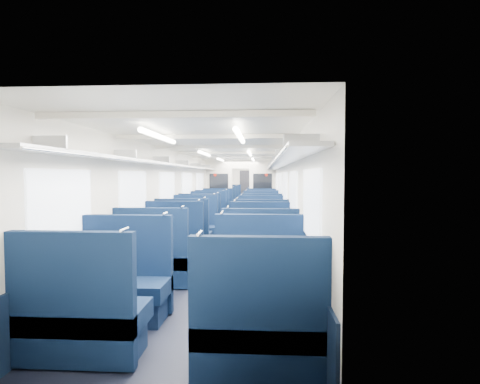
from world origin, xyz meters
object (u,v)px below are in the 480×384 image
(seat_16, at_px, (213,214))
(seat_18, at_px, (217,211))
(seat_12, at_px, (201,224))
(seat_1, at_px, (259,331))
(end_door, at_px, (247,188))
(seat_0, at_px, (81,319))
(seat_25, at_px, (261,203))
(seat_5, at_px, (260,263))
(seat_19, at_px, (261,212))
(seat_3, at_px, (260,284))
(seat_20, at_px, (222,207))
(seat_14, at_px, (207,219))
(bulkhead, at_px, (241,188))
(seat_7, at_px, (261,249))
(seat_17, at_px, (261,215))
(seat_2, at_px, (122,286))
(seat_13, at_px, (261,224))
(seat_6, at_px, (172,247))
(seat_24, at_px, (227,203))
(seat_11, at_px, (261,231))
(seat_8, at_px, (183,238))
(seat_22, at_px, (225,205))
(seat_4, at_px, (154,261))
(seat_26, at_px, (230,201))
(seat_9, at_px, (261,239))
(seat_27, at_px, (261,201))
(seat_10, at_px, (194,229))
(seat_23, at_px, (261,205))
(seat_15, at_px, (261,219))

(seat_16, bearing_deg, seat_18, 90.00)
(seat_12, bearing_deg, seat_1, -76.48)
(end_door, bearing_deg, seat_0, -92.77)
(seat_25, bearing_deg, seat_18, -111.68)
(seat_1, bearing_deg, seat_5, 90.00)
(end_door, relative_size, seat_19, 1.57)
(seat_3, relative_size, seat_20, 1.00)
(seat_12, height_order, seat_14, same)
(seat_14, bearing_deg, bulkhead, 76.89)
(seat_1, bearing_deg, seat_0, 174.18)
(seat_7, distance_m, seat_12, 3.70)
(seat_1, xyz_separation_m, seat_17, (0.00, 9.33, 0.00))
(seat_2, xyz_separation_m, seat_13, (1.66, 5.83, 0.00))
(seat_16, height_order, seat_25, same)
(end_door, bearing_deg, seat_2, -92.94)
(end_door, relative_size, seat_6, 1.57)
(seat_24, bearing_deg, seat_11, -79.57)
(seat_7, bearing_deg, seat_16, 105.94)
(seat_5, relative_size, seat_8, 1.00)
(seat_13, xyz_separation_m, seat_22, (-1.66, 6.66, 0.00))
(bulkhead, height_order, seat_7, bulkhead)
(seat_4, xyz_separation_m, seat_26, (0.00, 13.53, 0.00))
(seat_8, bearing_deg, seat_19, 73.77)
(seat_19, bearing_deg, seat_2, -100.24)
(seat_19, bearing_deg, seat_5, -90.00)
(seat_9, xyz_separation_m, seat_26, (-1.66, 11.45, 0.00))
(seat_3, relative_size, seat_24, 1.00)
(seat_22, distance_m, seat_24, 1.12)
(seat_5, bearing_deg, seat_19, 90.00)
(seat_27, bearing_deg, seat_14, -101.92)
(seat_24, bearing_deg, seat_10, -90.00)
(seat_14, relative_size, seat_18, 1.00)
(seat_6, relative_size, seat_17, 1.00)
(seat_16, xyz_separation_m, seat_27, (1.66, 6.58, 0.00))
(seat_1, height_order, seat_25, same)
(seat_22, bearing_deg, seat_3, -82.33)
(end_door, relative_size, seat_2, 1.57)
(seat_3, distance_m, seat_7, 2.22)
(seat_9, bearing_deg, seat_4, -128.65)
(seat_11, relative_size, seat_23, 1.00)
(seat_17, height_order, seat_22, same)
(seat_11, height_order, seat_24, same)
(seat_5, xyz_separation_m, seat_9, (0.00, 2.11, 0.00))
(seat_6, bearing_deg, seat_12, 90.00)
(seat_10, relative_size, seat_20, 1.00)
(seat_4, distance_m, seat_24, 12.29)
(seat_14, bearing_deg, seat_15, 5.16)
(seat_16, distance_m, seat_22, 4.29)
(seat_11, height_order, seat_13, same)
(seat_13, bearing_deg, seat_25, 90.00)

